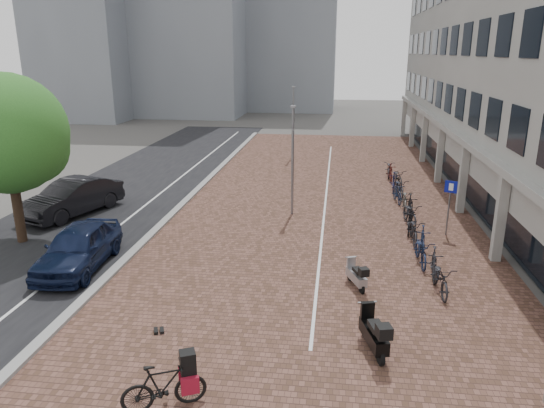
{
  "coord_description": "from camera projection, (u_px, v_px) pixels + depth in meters",
  "views": [
    {
      "loc": [
        2.7,
        -14.67,
        7.64
      ],
      "look_at": [
        0.0,
        6.0,
        1.3
      ],
      "focal_mm": 33.32,
      "sensor_mm": 36.0,
      "label": 1
    }
  ],
  "objects": [
    {
      "name": "lamp_far",
      "position": [
        293.0,
        123.0,
        36.75
      ],
      "size": [
        0.12,
        0.12,
        5.16
      ],
      "primitive_type": "cylinder",
      "color": "slate",
      "rests_on": "ground"
    },
    {
      "name": "street_tree",
      "position": [
        11.0,
        137.0,
        19.92
      ],
      "size": [
        4.75,
        4.75,
        6.91
      ],
      "color": "#382619",
      "rests_on": "ground"
    },
    {
      "name": "car_navy",
      "position": [
        78.0,
        247.0,
        18.32
      ],
      "size": [
        2.19,
        4.83,
        1.61
      ],
      "primitive_type": "imported",
      "rotation": [
        0.0,
        0.0,
        0.06
      ],
      "color": "black",
      "rests_on": "ground"
    },
    {
      "name": "plaza_brick",
      "position": [
        322.0,
        196.0,
        27.6
      ],
      "size": [
        14.5,
        42.0,
        0.04
      ],
      "primitive_type": "cube",
      "color": "brown",
      "rests_on": "ground"
    },
    {
      "name": "bike_row",
      "position": [
        406.0,
        206.0,
        24.15
      ],
      "size": [
        1.22,
        18.12,
        1.05
      ],
      "color": "black",
      "rests_on": "ground"
    },
    {
      "name": "curb",
      "position": [
        196.0,
        191.0,
        28.47
      ],
      "size": [
        0.35,
        42.0,
        0.14
      ],
      "primitive_type": "cube",
      "color": "gray",
      "rests_on": "ground"
    },
    {
      "name": "parking_sign",
      "position": [
        450.0,
        199.0,
        21.29
      ],
      "size": [
        0.48,
        0.24,
        2.44
      ],
      "rotation": [
        0.0,
        0.0,
        -0.42
      ],
      "color": "slate",
      "rests_on": "ground"
    },
    {
      "name": "lamp_near",
      "position": [
        293.0,
        162.0,
        23.82
      ],
      "size": [
        0.12,
        0.12,
        5.19
      ],
      "primitive_type": "cylinder",
      "color": "gray",
      "rests_on": "ground"
    },
    {
      "name": "scooter_mid",
      "position": [
        374.0,
        332.0,
        13.2
      ],
      "size": [
        0.96,
        1.78,
        1.17
      ],
      "primitive_type": null,
      "rotation": [
        0.0,
        0.0,
        0.26
      ],
      "color": "black",
      "rests_on": "ground"
    },
    {
      "name": "shoes",
      "position": [
        159.0,
        332.0,
        14.22
      ],
      "size": [
        0.5,
        0.46,
        0.1
      ],
      "primitive_type": null,
      "rotation": [
        0.0,
        0.0,
        0.4
      ],
      "color": "black",
      "rests_on": "ground"
    },
    {
      "name": "scooter_front",
      "position": [
        356.0,
        275.0,
        16.87
      ],
      "size": [
        0.9,
        1.43,
        0.94
      ],
      "primitive_type": null,
      "rotation": [
        0.0,
        0.0,
        0.38
      ],
      "color": "#97979B",
      "rests_on": "ground"
    },
    {
      "name": "hero_bike",
      "position": [
        164.0,
        385.0,
        11.08
      ],
      "size": [
        1.94,
        1.27,
        1.34
      ],
      "rotation": [
        0.0,
        0.0,
        2.0
      ],
      "color": "black",
      "rests_on": "ground"
    },
    {
      "name": "car_dark",
      "position": [
        73.0,
        198.0,
        24.33
      ],
      "size": [
        3.43,
        5.49,
        1.71
      ],
      "primitive_type": "imported",
      "rotation": [
        0.0,
        0.0,
        -0.34
      ],
      "color": "black",
      "rests_on": "ground"
    },
    {
      "name": "lane_line",
      "position": [
        164.0,
        190.0,
        28.71
      ],
      "size": [
        0.12,
        44.0,
        0.0
      ],
      "primitive_type": "cube",
      "color": "white",
      "rests_on": "street_asphalt"
    },
    {
      "name": "parking_line",
      "position": [
        326.0,
        196.0,
        27.57
      ],
      "size": [
        0.1,
        30.0,
        0.0
      ],
      "primitive_type": "cube",
      "color": "white",
      "rests_on": "plaza_brick"
    },
    {
      "name": "ground",
      "position": [
        248.0,
        295.0,
        16.47
      ],
      "size": [
        140.0,
        140.0,
        0.0
      ],
      "primitive_type": "plane",
      "color": "#474442",
      "rests_on": "ground"
    },
    {
      "name": "office_building",
      "position": [
        530.0,
        36.0,
        27.59
      ],
      "size": [
        8.4,
        40.0,
        15.0
      ],
      "color": "#989893",
      "rests_on": "ground"
    },
    {
      "name": "street_asphalt",
      "position": [
        130.0,
        190.0,
        28.97
      ],
      "size": [
        8.0,
        50.0,
        0.03
      ],
      "primitive_type": "cube",
      "color": "black",
      "rests_on": "ground"
    }
  ]
}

